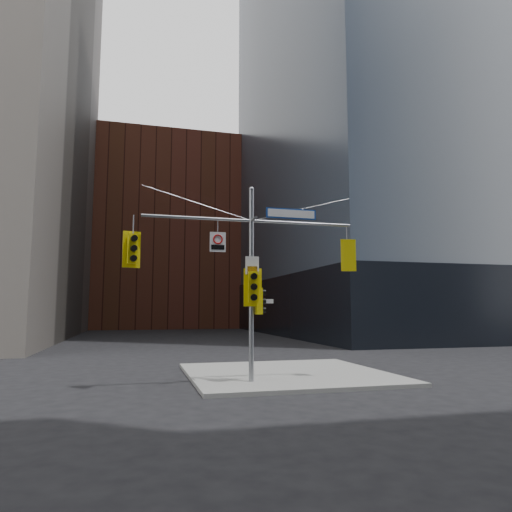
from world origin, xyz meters
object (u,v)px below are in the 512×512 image
street_sign_blade (291,214)px  regulatory_sign_arm (218,241)px  traffic_light_east_arm (347,256)px  signal_assembly (251,263)px  traffic_light_pole_front (253,287)px  traffic_light_pole_side (260,301)px  traffic_light_west_arm (133,249)px

street_sign_blade → regulatory_sign_arm: bearing=-179.8°
traffic_light_east_arm → street_sign_blade: street_sign_blade is taller
signal_assembly → traffic_light_pole_front: signal_assembly is taller
signal_assembly → traffic_light_east_arm: signal_assembly is taller
traffic_light_pole_side → traffic_light_pole_front: (-0.32, -0.27, 0.50)m
traffic_light_pole_front → traffic_light_east_arm: bearing=11.8°
traffic_light_pole_side → traffic_light_pole_front: bearing=129.0°
signal_assembly → traffic_light_west_arm: size_ratio=6.22×
traffic_light_east_arm → traffic_light_pole_side: size_ratio=1.29×
traffic_light_pole_side → regulatory_sign_arm: regulatory_sign_arm is taller
traffic_light_pole_side → street_sign_blade: street_sign_blade is taller
traffic_light_pole_front → street_sign_blade: (1.57, 0.27, 2.84)m
traffic_light_pole_side → regulatory_sign_arm: size_ratio=1.33×
signal_assembly → traffic_light_east_arm: (3.86, 0.00, 0.38)m
traffic_light_pole_side → traffic_light_pole_front: traffic_light_pole_front is taller
traffic_light_east_arm → traffic_light_pole_side: 3.97m
street_sign_blade → regulatory_sign_arm: size_ratio=2.74×
signal_assembly → street_sign_blade: (1.57, 0.00, 1.93)m
traffic_light_east_arm → street_sign_blade: bearing=9.1°
traffic_light_pole_front → street_sign_blade: size_ratio=0.70×
traffic_light_west_arm → street_sign_blade: (5.82, -0.01, 1.55)m
traffic_light_west_arm → regulatory_sign_arm: size_ratio=1.77×
signal_assembly → traffic_light_pole_side: size_ratio=8.27×
signal_assembly → traffic_light_west_arm: 4.27m
traffic_light_east_arm → street_sign_blade: 2.77m
signal_assembly → traffic_light_pole_side: signal_assembly is taller
traffic_light_east_arm → regulatory_sign_arm: 5.14m
signal_assembly → street_sign_blade: 2.49m
traffic_light_east_arm → traffic_light_pole_front: traffic_light_east_arm is taller
street_sign_blade → traffic_light_west_arm: bearing=179.6°
traffic_light_west_arm → traffic_light_pole_front: (4.25, -0.28, -1.29)m
traffic_light_pole_side → traffic_light_east_arm: bearing=-91.7°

